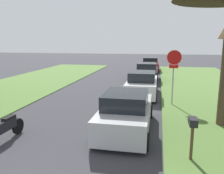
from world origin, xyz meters
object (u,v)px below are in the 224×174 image
at_px(parked_sedan_white, 142,84).
at_px(parked_motorcycle, 5,128).
at_px(parked_sedan_silver, 126,113).
at_px(parked_sedan_black, 147,72).
at_px(parked_sedan_red, 150,65).
at_px(stop_sign_far, 174,65).
at_px(curbside_mailbox, 193,127).

xyz_separation_m(parked_sedan_white, parked_motorcycle, (-4.21, -7.99, -0.24)).
distance_m(parked_sedan_silver, parked_sedan_black, 12.02).
xyz_separation_m(parked_sedan_black, parked_sedan_red, (0.08, 6.90, 0.00)).
bearing_deg(stop_sign_far, parked_sedan_red, 96.64).
distance_m(parked_sedan_white, curbside_mailbox, 8.40).
distance_m(stop_sign_far, parked_sedan_white, 3.03).
relative_size(stop_sign_far, parked_sedan_black, 0.67).
xyz_separation_m(stop_sign_far, parked_sedan_black, (-1.79, 7.84, -1.47)).
distance_m(parked_sedan_black, curbside_mailbox, 14.18).
bearing_deg(stop_sign_far, parked_motorcycle, -134.86).
bearing_deg(parked_motorcycle, parked_sedan_white, 62.21).
height_order(stop_sign_far, parked_sedan_white, stop_sign_far).
relative_size(parked_sedan_black, curbside_mailbox, 3.47).
xyz_separation_m(parked_sedan_black, parked_motorcycle, (-4.21, -13.87, -0.24)).
height_order(parked_sedan_silver, parked_sedan_black, same).
bearing_deg(parked_motorcycle, stop_sign_far, 45.14).
height_order(stop_sign_far, parked_sedan_red, stop_sign_far).
height_order(parked_sedan_silver, parked_sedan_red, same).
height_order(parked_sedan_white, parked_motorcycle, parked_sedan_white).
xyz_separation_m(parked_sedan_red, parked_motorcycle, (-4.29, -20.77, -0.24)).
height_order(parked_sedan_red, curbside_mailbox, parked_sedan_red).
height_order(parked_motorcycle, curbside_mailbox, curbside_mailbox).
xyz_separation_m(parked_sedan_silver, parked_sedan_red, (0.26, 18.92, 0.00)).
relative_size(parked_sedan_white, curbside_mailbox, 3.47).
height_order(parked_sedan_white, parked_sedan_red, same).
bearing_deg(parked_sedan_silver, parked_sedan_red, 89.21).
bearing_deg(parked_sedan_white, parked_sedan_silver, -91.75).
distance_m(stop_sign_far, curbside_mailbox, 6.29).
bearing_deg(parked_sedan_white, parked_motorcycle, -117.79).
bearing_deg(curbside_mailbox, parked_sedan_black, 98.20).
bearing_deg(parked_motorcycle, parked_sedan_black, 73.12).
height_order(parked_sedan_black, parked_motorcycle, parked_sedan_black).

